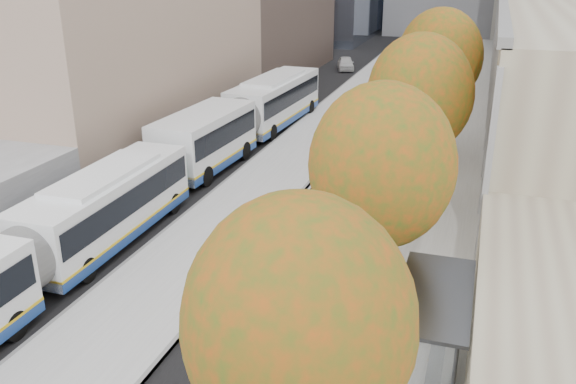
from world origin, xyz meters
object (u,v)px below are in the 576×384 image
at_px(bus_near, 46,246).
at_px(cyclist, 239,313).
at_px(bus_far, 249,114).
at_px(distant_car, 346,63).
at_px(bus_shelter, 441,308).

xyz_separation_m(bus_near, cyclist, (7.47, -0.81, -0.75)).
distance_m(bus_far, distant_car, 27.03).
bearing_deg(distant_car, bus_shelter, -90.07).
distance_m(bus_near, bus_far, 18.81).
height_order(bus_shelter, cyclist, bus_shelter).
bearing_deg(cyclist, bus_near, -179.44).
bearing_deg(bus_shelter, bus_near, 175.80).
height_order(bus_shelter, bus_far, bus_far).
height_order(cyclist, distant_car, cyclist).
bearing_deg(bus_near, bus_shelter, -4.77).
bearing_deg(distant_car, bus_near, -105.94).
relative_size(bus_far, cyclist, 9.04).
distance_m(bus_shelter, distant_car, 48.68).
relative_size(bus_near, distant_car, 4.31).
bearing_deg(bus_near, distant_car, 89.45).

